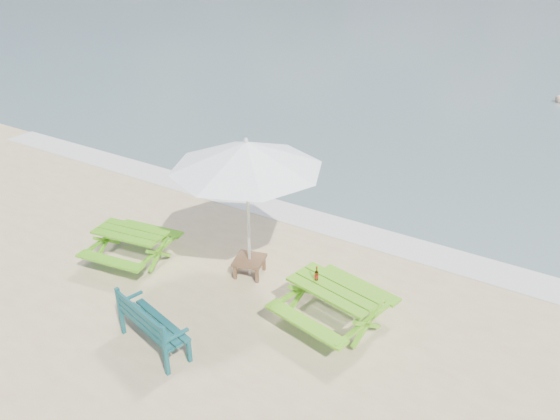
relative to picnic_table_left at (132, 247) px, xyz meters
The scene contains 8 objects.
foam_strip 4.22m from the picnic_table_left, 53.32° to the left, with size 22.00×0.90×0.01m, color silver.
picnic_table_left is the anchor object (origin of this frame).
picnic_table_right 4.26m from the picnic_table_left, ahead, with size 1.83×1.97×0.73m.
park_bench 2.67m from the picnic_table_left, 37.22° to the right, with size 1.45×0.79×0.85m.
side_table 2.38m from the picnic_table_left, 20.57° to the left, with size 0.67×0.67×0.35m.
patio_umbrella 3.19m from the picnic_table_left, 20.57° to the left, with size 3.37×3.37×2.69m.
beer_bottle 3.93m from the picnic_table_left, ahead, with size 0.06×0.06×0.25m.
swimmer 17.50m from the picnic_table_left, 71.50° to the left, with size 0.67×0.52×1.63m.
Camera 1 is at (4.81, -5.00, 5.90)m, focal length 35.00 mm.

